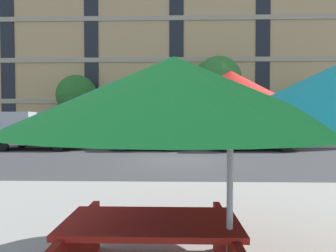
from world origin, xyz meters
name	(u,v)px	position (x,y,z in m)	size (l,w,h in m)	color
ground_plane	(178,160)	(0.00, 0.00, 0.00)	(120.00, 120.00, 0.00)	#38383A
sidewalk_far	(177,144)	(0.00, 6.80, 0.06)	(56.00, 3.60, 0.12)	#B2ADA3
apartment_building	(176,57)	(0.00, 14.99, 8.00)	(46.56, 12.08, 16.00)	tan
pickup_silver	(35,132)	(-8.35, 3.70, 1.03)	(5.10, 2.12, 2.20)	#A8AAB2
sedan_green	(146,133)	(-1.81, 3.70, 0.95)	(4.40, 1.98, 1.78)	#195933
pickup_gray	(247,132)	(4.05, 3.70, 1.03)	(5.10, 2.12, 2.20)	slate
street_tree_left	(76,94)	(-7.19, 7.09, 3.56)	(2.85, 2.85, 4.91)	brown
street_tree_middle	(214,81)	(2.57, 6.49, 4.41)	(3.41, 3.66, 5.99)	brown
street_tree_right	(318,100)	(9.90, 7.16, 3.13)	(2.37, 2.71, 4.42)	brown
patio_umbrella	(230,102)	(0.35, -9.00, 1.97)	(3.99, 3.70, 2.27)	silver
picnic_table	(151,247)	(-0.42, -8.80, 0.49)	(1.80, 1.52, 0.77)	red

